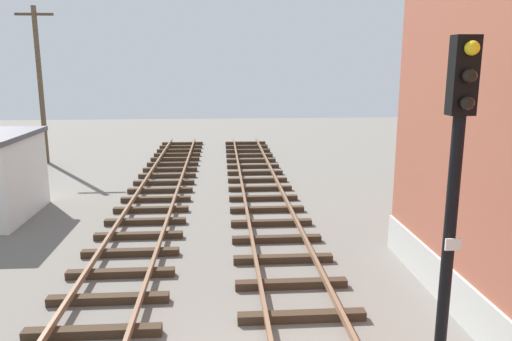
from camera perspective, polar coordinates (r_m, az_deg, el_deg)
name	(u,v)px	position (r m, az deg, el deg)	size (l,w,h in m)	color
signal_mast	(455,175)	(7.68, 22.04, -0.45)	(0.36, 0.40, 5.27)	black
utility_pole_far	(40,83)	(26.87, -23.68, 9.29)	(1.80, 0.24, 7.65)	brown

